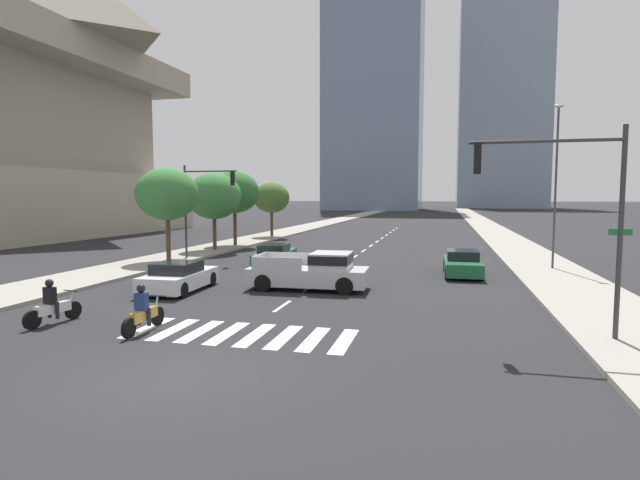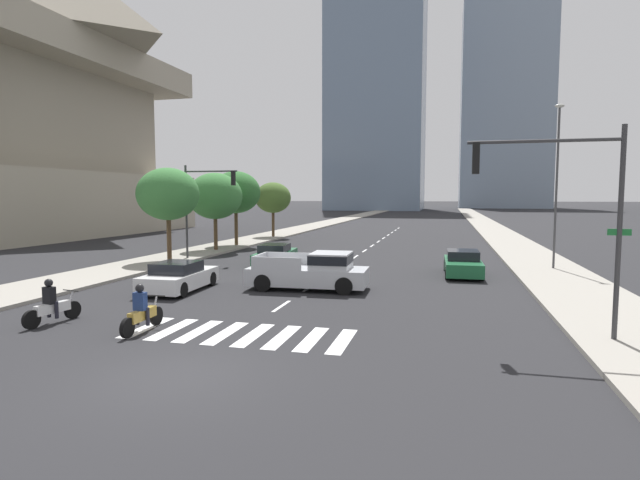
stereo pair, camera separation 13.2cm
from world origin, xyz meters
name	(u,v)px [view 2 (the right image)]	position (x,y,z in m)	size (l,w,h in m)	color
ground_plane	(176,376)	(0.00, 0.00, 0.00)	(800.00, 800.00, 0.00)	#232326
sidewalk_east	(522,251)	(11.50, 30.00, 0.07)	(4.00, 260.00, 0.15)	gray
sidewalk_west	(236,244)	(-11.50, 30.00, 0.07)	(4.00, 260.00, 0.15)	gray
crosswalk_near	(240,334)	(0.00, 3.71, 0.00)	(6.75, 2.59, 0.01)	silver
lane_divider_center	(372,246)	(0.00, 31.71, 0.00)	(0.14, 50.00, 0.01)	silver
motorcycle_lead	(142,313)	(-3.01, 3.27, 0.58)	(0.70, 2.17, 1.49)	black
motorcycle_trailing	(52,306)	(-6.39, 3.38, 0.58)	(0.72, 2.10, 1.49)	black
pickup_truck	(314,271)	(0.31, 11.29, 0.81)	(5.32, 2.25, 1.67)	#B7BABF
sedan_white_0	(179,277)	(-5.35, 9.59, 0.60)	(2.06, 4.28, 1.29)	silver
sedan_green_1	(463,264)	(6.86, 17.11, 0.60)	(1.95, 4.51, 1.30)	#1E6038
sedan_green_2	(275,255)	(-3.93, 18.40, 0.60)	(2.17, 4.75, 1.29)	#1E6038
traffic_signal_near	(562,194)	(9.10, 5.28, 4.20)	(4.39, 0.28, 5.93)	#333335
traffic_signal_far	(204,195)	(-9.03, 19.39, 4.18)	(3.84, 0.28, 5.96)	#333335
street_lamp_east	(557,176)	(11.80, 20.00, 5.24)	(0.50, 0.24, 8.95)	#3F3F42
street_tree_nearest	(168,194)	(-10.70, 17.88, 4.25)	(3.79, 3.79, 5.73)	#4C3823
street_tree_second	(215,196)	(-10.70, 24.43, 4.14)	(4.03, 4.03, 5.71)	#4C3823
street_tree_third	(236,192)	(-10.70, 28.24, 4.44)	(4.01, 4.01, 6.01)	#4C3823
street_tree_fourth	(273,198)	(-10.70, 37.36, 3.97)	(3.54, 3.54, 5.34)	#4C3823
office_tower_left_skyline	(378,67)	(-14.88, 145.20, 42.79)	(27.59, 28.48, 95.39)	slate
office_tower_center_skyline	(505,104)	(24.97, 179.90, 36.26)	(29.54, 24.29, 82.41)	#8C9EB2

